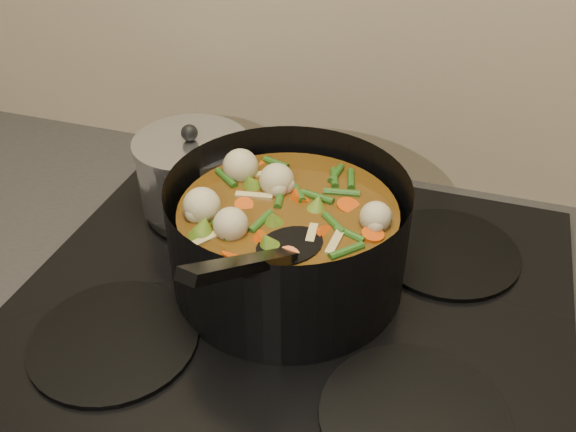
% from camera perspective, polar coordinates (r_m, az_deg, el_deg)
% --- Properties ---
extents(stovetop, '(0.62, 0.54, 0.03)m').
position_cam_1_polar(stovetop, '(0.76, 0.52, -7.42)').
color(stovetop, black).
rests_on(stovetop, counter).
extents(stockpot, '(0.35, 0.41, 0.20)m').
position_cam_1_polar(stockpot, '(0.73, 0.00, -1.96)').
color(stockpot, black).
rests_on(stockpot, stovetop).
extents(saucepan, '(0.15, 0.15, 0.12)m').
position_cam_1_polar(saucepan, '(0.87, -8.40, 3.76)').
color(saucepan, silver).
rests_on(saucepan, stovetop).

